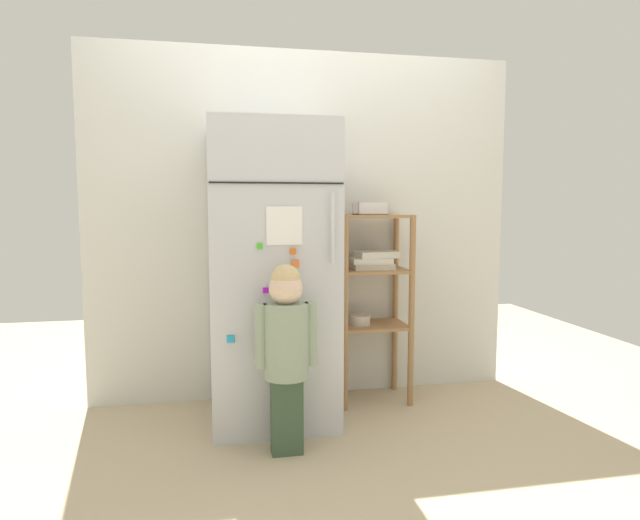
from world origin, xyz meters
TOP-DOWN VIEW (x-y plane):
  - ground_plane at (0.00, 0.00)m, footprint 6.00×6.00m
  - kitchen_wall_back at (0.00, 0.38)m, footprint 2.66×0.03m
  - refrigerator at (-0.25, 0.02)m, footprint 0.68×0.69m
  - child_standing at (-0.23, -0.44)m, footprint 0.30×0.22m
  - pantry_shelf_unit at (0.38, 0.18)m, footprint 0.44×0.33m
  - fruit_bin at (0.37, 0.20)m, footprint 0.19×0.15m

SIDE VIEW (x-z plane):
  - ground_plane at x=0.00m, z-range 0.00..0.00m
  - child_standing at x=-0.23m, z-range 0.10..1.03m
  - pantry_shelf_unit at x=0.38m, z-range 0.16..1.31m
  - refrigerator at x=-0.25m, z-range 0.00..1.65m
  - kitchen_wall_back at x=0.00m, z-range 0.00..2.15m
  - fruit_bin at x=0.37m, z-range 1.15..1.22m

